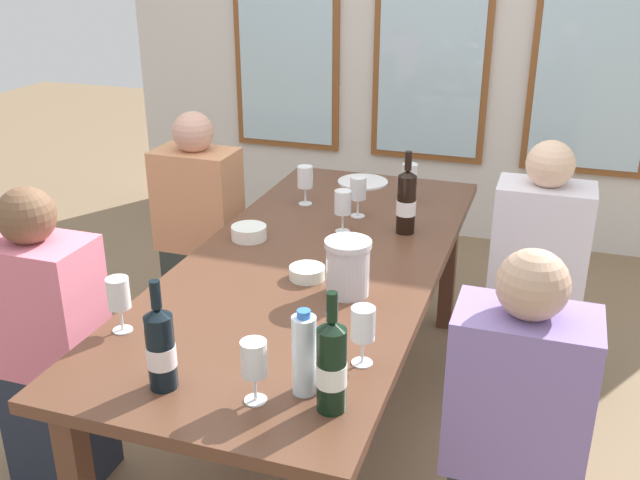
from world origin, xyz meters
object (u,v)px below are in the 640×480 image
tasting_bowl_1 (249,232)px  water_bottle (304,354)px  wine_glass_3 (305,178)px  seated_person_3 (513,440)px  wine_glass_1 (410,176)px  seated_person_1 (536,277)px  wine_glass_0 (119,296)px  wine_glass_5 (358,189)px  white_plate_0 (363,182)px  dining_table (314,278)px  metal_pitcher (348,267)px  wine_glass_4 (254,360)px  tasting_bowl_0 (307,273)px  wine_glass_6 (363,325)px  wine_bottle_0 (332,366)px  wine_bottle_1 (161,348)px  wine_bottle_2 (406,202)px  wine_glass_2 (343,204)px  seated_person_2 (48,348)px  seated_person_0 (200,232)px

tasting_bowl_1 → water_bottle: 1.07m
wine_glass_3 → seated_person_3: size_ratio=0.16×
wine_glass_1 → seated_person_1: seated_person_1 is taller
wine_glass_1 → seated_person_3: 1.45m
wine_glass_0 → wine_glass_5: size_ratio=1.00×
white_plate_0 → seated_person_1: 0.95m
dining_table → wine_glass_3: bearing=112.6°
metal_pitcher → wine_glass_4: size_ratio=1.09×
tasting_bowl_0 → wine_glass_4: bearing=-80.9°
dining_table → wine_glass_6: 0.74m
wine_bottle_0 → seated_person_3: seated_person_3 is taller
wine_bottle_1 → wine_bottle_2: bearing=73.7°
dining_table → wine_glass_6: (0.36, -0.62, 0.20)m
tasting_bowl_0 → seated_person_1: size_ratio=0.11×
dining_table → metal_pitcher: size_ratio=11.41×
wine_bottle_1 → water_bottle: size_ratio=1.29×
wine_bottle_1 → wine_glass_6: (0.47, 0.27, 0.00)m
wine_glass_1 → wine_glass_6: bearing=-83.3°
dining_table → wine_glass_0: bearing=-119.2°
wine_glass_4 → wine_glass_3: bearing=104.7°
wine_bottle_0 → wine_glass_1: wine_bottle_0 is taller
water_bottle → wine_glass_3: 1.44m
wine_bottle_0 → water_bottle: 0.10m
wine_glass_0 → wine_glass_2: 1.05m
tasting_bowl_0 → wine_glass_0: (-0.41, -0.52, 0.10)m
wine_bottle_1 → seated_person_3: size_ratio=0.28×
tasting_bowl_0 → water_bottle: water_bottle is taller
seated_person_1 → seated_person_2: 1.93m
wine_glass_2 → wine_glass_3: 0.36m
wine_glass_2 → seated_person_1: 0.88m
dining_table → wine_glass_3: size_ratio=12.45×
metal_pitcher → seated_person_1: 1.04m
wine_glass_4 → seated_person_3: bearing=27.5°
seated_person_1 → wine_glass_6: bearing=-109.6°
wine_bottle_2 → tasting_bowl_1: (-0.57, -0.26, -0.10)m
wine_glass_2 → wine_glass_6: 0.98m
water_bottle → seated_person_1: (0.53, 1.38, -0.33)m
wine_bottle_2 → wine_glass_3: (-0.49, 0.19, -0.01)m
wine_bottle_0 → dining_table: bearing=111.8°
dining_table → wine_bottle_0: wine_bottle_0 is taller
dining_table → seated_person_2: (-0.78, -0.55, -0.14)m
water_bottle → seated_person_2: 1.11m
wine_glass_2 → water_bottle: bearing=-78.2°
seated_person_1 → seated_person_2: same height
white_plate_0 → seated_person_2: 1.65m
water_bottle → metal_pitcher: bearing=95.4°
wine_bottle_1 → seated_person_0: 1.66m
dining_table → seated_person_0: (-0.78, 0.58, -0.14)m
wine_bottle_1 → wine_glass_4: bearing=3.9°
wine_glass_5 → wine_glass_4: bearing=-85.2°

